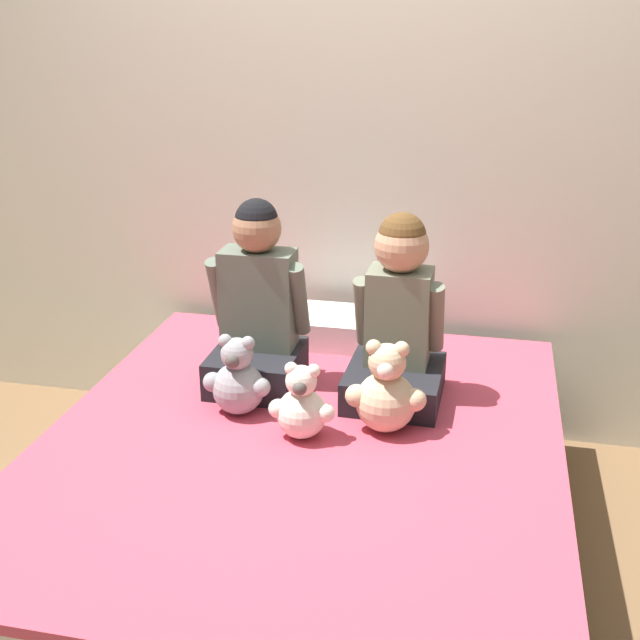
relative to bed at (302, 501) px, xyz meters
name	(u,v)px	position (x,y,z in m)	size (l,w,h in m)	color
ground_plane	(303,561)	(0.00, 0.00, -0.23)	(14.00, 14.00, 0.00)	brown
wall_behind_bed	(362,128)	(0.00, 1.03, 1.02)	(8.00, 0.06, 2.50)	silver
bed	(302,501)	(0.00, 0.00, 0.00)	(1.58, 1.86, 0.47)	brown
child_on_left	(257,309)	(-0.23, 0.34, 0.50)	(0.34, 0.33, 0.64)	black
child_on_right	(398,321)	(0.24, 0.35, 0.50)	(0.32, 0.35, 0.62)	black
teddy_bear_held_by_left_child	(238,381)	(-0.23, 0.11, 0.35)	(0.22, 0.17, 0.27)	#939399
teddy_bear_held_by_right_child	(386,393)	(0.24, 0.10, 0.36)	(0.25, 0.19, 0.30)	#D1B78E
teddy_bear_between_children	(303,407)	(0.00, 0.00, 0.34)	(0.20, 0.15, 0.24)	silver
pillow_at_headboard	(347,328)	(0.00, 0.76, 0.29)	(0.49, 0.28, 0.11)	white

